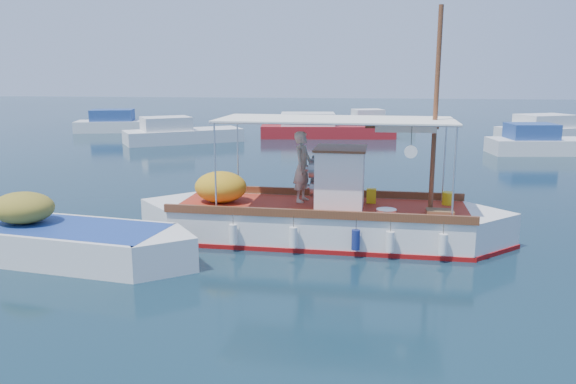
# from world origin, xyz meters

# --- Properties ---
(ground) EXTENTS (160.00, 160.00, 0.00)m
(ground) POSITION_xyz_m (0.00, 0.00, 0.00)
(ground) COLOR black
(ground) RESTS_ON ground
(fishing_caique) EXTENTS (9.80, 3.02, 5.98)m
(fishing_caique) POSITION_xyz_m (-0.23, 0.34, 0.53)
(fishing_caique) COLOR white
(fishing_caique) RESTS_ON ground
(dinghy) EXTENTS (7.05, 2.76, 1.74)m
(dinghy) POSITION_xyz_m (-6.19, -1.95, 0.36)
(dinghy) COLOR white
(dinghy) RESTS_ON ground
(bg_boat_nw) EXTENTS (7.21, 5.78, 1.80)m
(bg_boat_nw) POSITION_xyz_m (-10.16, 19.51, 0.49)
(bg_boat_nw) COLOR silver
(bg_boat_nw) RESTS_ON ground
(bg_boat_n) EXTENTS (8.99, 3.72, 1.80)m
(bg_boat_n) POSITION_xyz_m (-1.66, 23.65, 0.49)
(bg_boat_n) COLOR maroon
(bg_boat_n) RESTS_ON ground
(bg_boat_ne) EXTENTS (6.16, 2.93, 1.80)m
(bg_boat_ne) POSITION_xyz_m (10.43, 17.33, 0.49)
(bg_boat_ne) COLOR silver
(bg_boat_ne) RESTS_ON ground
(bg_boat_e) EXTENTS (8.39, 5.70, 1.80)m
(bg_boat_e) POSITION_xyz_m (13.32, 24.45, 0.49)
(bg_boat_e) COLOR silver
(bg_boat_e) RESTS_ON ground
(bg_boat_far_w) EXTENTS (7.66, 4.09, 1.80)m
(bg_boat_far_w) POSITION_xyz_m (-16.17, 25.31, 0.49)
(bg_boat_far_w) COLOR silver
(bg_boat_far_w) RESTS_ON ground
(bg_boat_far_n) EXTENTS (5.50, 3.46, 1.80)m
(bg_boat_far_n) POSITION_xyz_m (1.88, 27.91, 0.49)
(bg_boat_far_n) COLOR silver
(bg_boat_far_n) RESTS_ON ground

